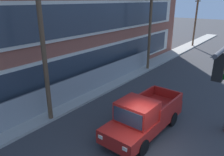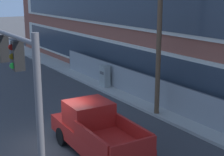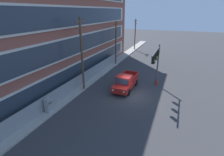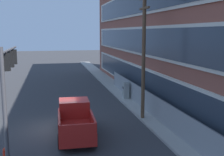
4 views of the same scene
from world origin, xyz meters
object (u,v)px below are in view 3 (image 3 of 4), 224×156
Objects in this scene: traffic_signal_mast at (156,59)px; utility_pole_far_east at (135,33)px; utility_pole_midblock at (116,41)px; utility_pole_near_corner at (82,53)px; fire_hydrant at (157,83)px; electrical_cabinet at (49,105)px; pickup_truck_red at (126,82)px.

traffic_signal_mast is 25.16m from utility_pole_far_east.
utility_pole_midblock reaches higher than utility_pole_far_east.
utility_pole_near_corner is at bearing -179.40° from utility_pole_far_east.
traffic_signal_mast is 7.38× the size of fire_hydrant.
utility_pole_midblock is at bearing -179.50° from utility_pole_far_east.
traffic_signal_mast is at bearing -43.40° from electrical_cabinet.
electrical_cabinet is (-9.47, 8.95, -3.29)m from traffic_signal_mast.
traffic_signal_mast is 0.72× the size of utility_pole_midblock.
utility_pole_far_east is at bearing 12.10° from pickup_truck_red.
utility_pole_far_east is at bearing 0.50° from utility_pole_midblock.
electrical_cabinet is at bearing 179.12° from utility_pole_midblock.
utility_pole_near_corner is 7.41m from electrical_cabinet.
pickup_truck_red is at bearing -33.48° from electrical_cabinet.
electrical_cabinet reaches higher than fire_hydrant.
utility_pole_midblock is 4.86× the size of electrical_cabinet.
utility_pole_near_corner is (-3.31, 8.52, 0.81)m from traffic_signal_mast.
pickup_truck_red is 0.61× the size of utility_pole_near_corner.
pickup_truck_red reaches higher than electrical_cabinet.
fire_hydrant is at bearing -157.83° from utility_pole_far_east.
pickup_truck_red is 25.56m from utility_pole_far_east.
pickup_truck_red is 12.00m from utility_pole_midblock.
utility_pole_midblock reaches higher than electrical_cabinet.
utility_pole_far_east is 9.98× the size of fire_hydrant.
utility_pole_near_corner is at bearing 120.02° from fire_hydrant.
pickup_truck_red is at bearing -153.14° from utility_pole_midblock.
utility_pole_near_corner is 5.49× the size of electrical_cabinet.
utility_pole_far_east reaches higher than pickup_truck_red.
utility_pole_midblock is at bearing 43.84° from traffic_signal_mast.
utility_pole_near_corner is 11.60× the size of fire_hydrant.
traffic_signal_mast reaches higher than pickup_truck_red.
utility_pole_near_corner is at bearing -4.05° from electrical_cabinet.
utility_pole_midblock is 14.54m from utility_pole_far_east.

